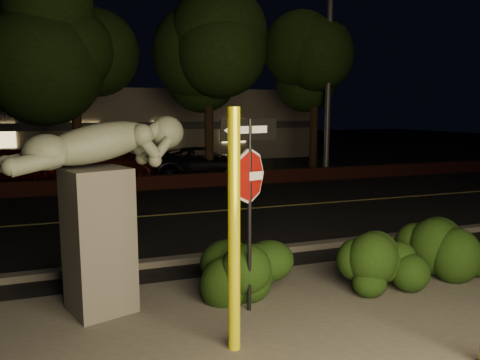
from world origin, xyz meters
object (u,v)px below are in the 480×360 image
(streetlight, at_px, (326,7))
(parked_car_red, at_px, (13,164))
(signpost, at_px, (250,177))
(sculpture, at_px, (100,194))
(yellow_pole_left, at_px, (234,233))
(parked_car_dark, at_px, (203,162))
(parked_car_darkred, at_px, (105,161))

(streetlight, distance_m, parked_car_red, 13.92)
(signpost, height_order, sculpture, sculpture)
(yellow_pole_left, height_order, parked_car_dark, yellow_pole_left)
(yellow_pole_left, bearing_deg, parked_car_red, 104.47)
(parked_car_red, bearing_deg, yellow_pole_left, -148.58)
(parked_car_dark, bearing_deg, sculpture, 159.06)
(parked_car_red, height_order, parked_car_dark, parked_car_red)
(yellow_pole_left, distance_m, parked_car_red, 16.03)
(signpost, bearing_deg, yellow_pole_left, -135.94)
(parked_car_dark, bearing_deg, parked_car_darkred, 77.69)
(yellow_pole_left, relative_size, streetlight, 0.25)
(parked_car_red, relative_size, parked_car_dark, 0.88)
(yellow_pole_left, bearing_deg, sculpture, 129.27)
(signpost, xyz_separation_m, parked_car_red, (-4.55, 14.56, -1.22))
(sculpture, bearing_deg, parked_car_dark, 50.20)
(parked_car_red, distance_m, parked_car_dark, 7.58)
(yellow_pole_left, bearing_deg, streetlight, 56.48)
(yellow_pole_left, relative_size, signpost, 1.06)
(sculpture, xyz_separation_m, parked_car_darkred, (0.87, 13.23, -0.92))
(parked_car_darkred, height_order, parked_car_dark, parked_car_darkred)
(streetlight, bearing_deg, yellow_pole_left, -146.71)
(yellow_pole_left, relative_size, parked_car_darkred, 0.55)
(sculpture, height_order, parked_car_dark, sculpture)
(yellow_pole_left, xyz_separation_m, parked_car_darkred, (-0.50, 14.90, -0.67))
(parked_car_red, relative_size, parked_car_darkred, 0.79)
(yellow_pole_left, relative_size, parked_car_dark, 0.61)
(parked_car_red, bearing_deg, parked_car_dark, -84.31)
(sculpture, bearing_deg, streetlight, 29.47)
(streetlight, distance_m, parked_car_darkred, 10.84)
(sculpture, bearing_deg, parked_car_darkred, 67.68)
(parked_car_darkred, relative_size, parked_car_dark, 1.12)
(parked_car_darkred, bearing_deg, parked_car_dark, -84.93)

